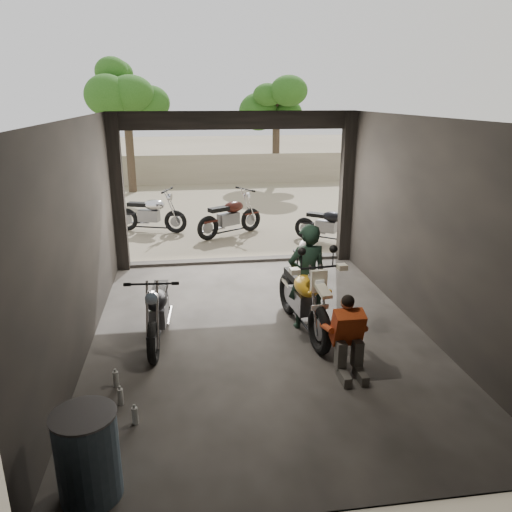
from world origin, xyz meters
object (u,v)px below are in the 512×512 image
object	(u,v)px
outside_bike_a	(150,211)
helmet	(305,246)
mechanic	(350,340)
stool	(303,255)
outside_bike_c	(328,222)
left_bike	(158,306)
oil_drum	(88,457)
rider	(307,277)
sign_post	(382,192)
main_bike	(303,293)
outside_bike_b	(230,213)

from	to	relation	value
outside_bike_a	helmet	world-z (taller)	outside_bike_a
mechanic	stool	world-z (taller)	mechanic
outside_bike_c	mechanic	size ratio (longest dim) A/B	1.52
left_bike	helmet	xyz separation A→B (m)	(2.84, 2.62, 0.03)
outside_bike_c	stool	size ratio (longest dim) A/B	3.34
stool	oil_drum	bearing A→B (deg)	-120.29
mechanic	oil_drum	xyz separation A→B (m)	(-2.96, -1.68, -0.08)
rider	stool	bearing A→B (deg)	-109.12
mechanic	sign_post	size ratio (longest dim) A/B	0.47
main_bike	mechanic	bearing A→B (deg)	-83.74
left_bike	rider	bearing A→B (deg)	7.50
main_bike	stool	xyz separation A→B (m)	(0.61, 2.59, -0.24)
helmet	stool	bearing A→B (deg)	-151.12
outside_bike_a	mechanic	xyz separation A→B (m)	(2.94, -7.71, -0.07)
oil_drum	sign_post	size ratio (longest dim) A/B	0.40
left_bike	helmet	bearing A→B (deg)	46.78
outside_bike_b	helmet	size ratio (longest dim) A/B	6.56
outside_bike_b	stool	distance (m)	3.33
mechanic	rider	bearing A→B (deg)	98.30
rider	helmet	world-z (taller)	rider
rider	outside_bike_b	bearing A→B (deg)	-90.25
outside_bike_a	stool	size ratio (longest dim) A/B	3.72
left_bike	mechanic	distance (m)	2.81
outside_bike_a	sign_post	world-z (taller)	sign_post
mechanic	stool	xyz separation A→B (m)	(0.31, 3.93, -0.12)
main_bike	outside_bike_a	bearing A→B (deg)	106.32
outside_bike_b	helmet	world-z (taller)	outside_bike_b
outside_bike_b	outside_bike_c	world-z (taller)	outside_bike_b
main_bike	oil_drum	world-z (taller)	main_bike
main_bike	oil_drum	distance (m)	4.03
outside_bike_a	outside_bike_c	distance (m)	4.69
outside_bike_c	mechanic	xyz separation A→B (m)	(-1.46, -6.07, -0.02)
mechanic	main_bike	bearing A→B (deg)	102.37
helmet	outside_bike_c	bearing A→B (deg)	78.77
outside_bike_a	mechanic	distance (m)	8.25
outside_bike_b	oil_drum	size ratio (longest dim) A/B	2.03
main_bike	oil_drum	bearing A→B (deg)	-137.66
left_bike	rider	xyz separation A→B (m)	(2.26, 0.13, 0.28)
outside_bike_c	rider	world-z (taller)	rider
left_bike	outside_bike_a	bearing A→B (deg)	98.23
outside_bike_b	mechanic	xyz separation A→B (m)	(0.88, -7.04, -0.08)
outside_bike_c	sign_post	distance (m)	1.64
outside_bike_b	helmet	bearing A→B (deg)	170.34
mechanic	stool	size ratio (longest dim) A/B	2.20
left_bike	stool	size ratio (longest dim) A/B	3.53
left_bike	stool	world-z (taller)	left_bike
main_bike	sign_post	size ratio (longest dim) A/B	0.88
oil_drum	left_bike	bearing A→B (deg)	80.73
stool	oil_drum	distance (m)	6.50
stool	mechanic	bearing A→B (deg)	-94.57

